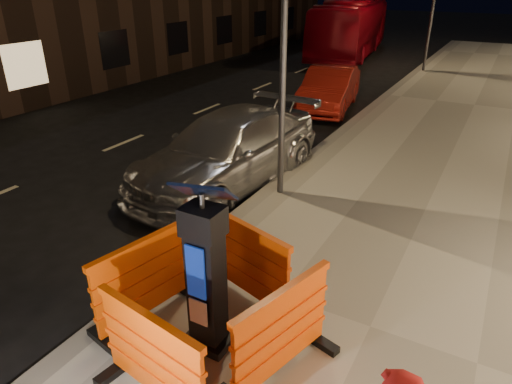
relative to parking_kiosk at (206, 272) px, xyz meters
The scene contains 13 objects.
ground_plane 2.18m from the parking_kiosk, 139.02° to the left, with size 120.00×120.00×0.00m, color black.
sidewalk 2.29m from the parking_kiosk, 36.75° to the left, with size 6.00×60.00×0.15m, color #9A978C.
kerb 2.14m from the parking_kiosk, 139.02° to the left, with size 0.30×60.00×0.15m, color slate.
parking_kiosk is the anchor object (origin of this frame).
barrier_front 1.05m from the parking_kiosk, 90.00° to the right, with size 1.46×0.60×1.14m, color #EE4C06.
barrier_back 1.05m from the parking_kiosk, 90.00° to the left, with size 1.46×0.60×1.14m, color #EE4C06.
barrier_kerbside 1.05m from the parking_kiosk, behind, with size 1.46×0.60×1.14m, color #EE4C06.
barrier_bldgside 1.05m from the parking_kiosk, ahead, with size 1.46×0.60×1.14m, color #EE4C06.
car_silver 5.18m from the parking_kiosk, 119.67° to the left, with size 2.10×5.17×1.50m, color #B6B6BB.
car_red 11.54m from the parking_kiosk, 103.85° to the left, with size 1.46×4.20×1.38m, color #A61D15.
bus_doubledecker 23.44m from the parking_kiosk, 104.57° to the left, with size 2.51×10.71×2.98m, color maroon.
street_lamp_mid 4.78m from the parking_kiosk, 105.13° to the left, with size 0.12×0.12×6.00m, color #3F3F44.
street_lamp_far 19.34m from the parking_kiosk, 93.39° to the left, with size 0.12×0.12×6.00m, color #3F3F44.
Camera 1 is at (3.90, -4.58, 4.15)m, focal length 32.00 mm.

